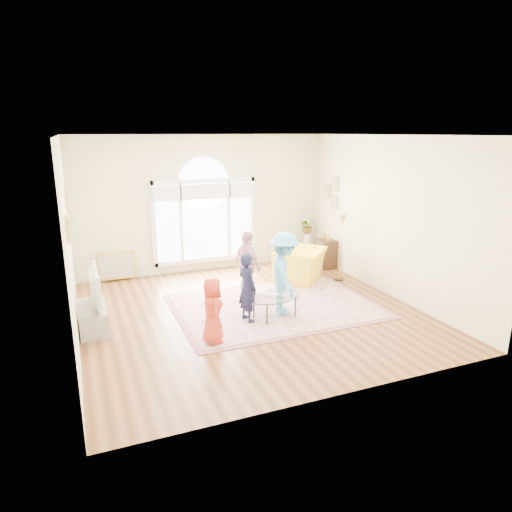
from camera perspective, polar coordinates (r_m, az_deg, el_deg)
name	(u,v)px	position (r m, az deg, el deg)	size (l,w,h in m)	color
ground	(251,312)	(8.56, -0.67, -7.06)	(6.00, 6.00, 0.00)	#532C15
room_shell	(207,207)	(10.75, -6.19, 6.15)	(6.00, 6.00, 6.00)	beige
area_rug	(275,306)	(8.83, 2.37, -6.28)	(3.60, 2.60, 0.02)	beige
rug_border	(275,306)	(8.84, 2.37, -6.30)	(3.80, 2.80, 0.01)	#965462
tv_console	(93,318)	(8.26, -19.69, -7.28)	(0.45, 1.00, 0.42)	#94969C
television	(91,288)	(8.08, -19.97, -3.76)	(0.17, 1.13, 0.65)	black
coffee_table	(275,297)	(8.19, 2.37, -5.14)	(1.17, 0.91, 0.54)	silver
armchair	(300,265)	(10.28, 5.57, -1.12)	(1.13, 0.98, 0.73)	yellow
side_cabinet	(325,254)	(11.37, 8.66, 0.29)	(0.40, 0.50, 0.70)	black
floor_lamp	(342,225)	(10.22, 10.68, 3.88)	(0.26, 0.26, 1.51)	black
plant_pedestal	(307,247)	(12.01, 6.39, 1.17)	(0.20, 0.20, 0.70)	white
potted_plant	(308,226)	(11.88, 6.47, 3.81)	(0.38, 0.33, 0.43)	#33722D
leaning_picture	(118,280)	(10.81, -16.89, -2.93)	(0.80, 0.05, 0.62)	tan
child_red	(213,310)	(7.22, -5.45, -6.79)	(0.52, 0.34, 1.06)	red
child_navy	(247,288)	(7.97, -1.09, -3.96)	(0.44, 0.29, 1.22)	#161938
child_pink	(247,265)	(9.00, -1.07, -1.17)	(0.81, 0.34, 1.37)	#D2959B
child_blue	(284,273)	(8.26, 3.52, -2.18)	(0.98, 0.57, 1.52)	#59BAF1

